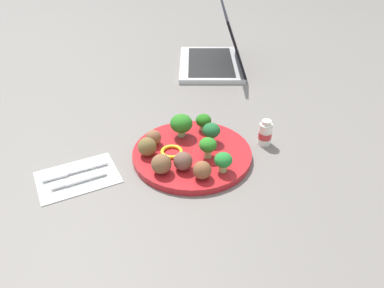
{
  "coord_description": "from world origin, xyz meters",
  "views": [
    {
      "loc": [
        0.26,
        0.66,
        0.51
      ],
      "look_at": [
        0.0,
        0.0,
        0.04
      ],
      "focal_mm": 34.41,
      "sensor_mm": 36.0,
      "label": 1
    }
  ],
  "objects": [
    {
      "name": "fork",
      "position": [
        0.27,
        0.0,
        0.01
      ],
      "size": [
        0.12,
        0.03,
        0.01
      ],
      "color": "silver",
      "rests_on": "napkin"
    },
    {
      "name": "broccoli_floret_far_rim",
      "position": [
        -0.03,
        0.03,
        0.05
      ],
      "size": [
        0.04,
        0.04,
        0.05
      ],
      "color": "#ACBF76",
      "rests_on": "plate"
    },
    {
      "name": "broccoli_floret_mid_left",
      "position": [
        -0.0,
        -0.07,
        0.05
      ],
      "size": [
        0.06,
        0.06,
        0.06
      ],
      "color": "#8FCD81",
      "rests_on": "plate"
    },
    {
      "name": "meatball_front_left",
      "position": [
        0.02,
        0.1,
        0.04
      ],
      "size": [
        0.04,
        0.04,
        0.04
      ],
      "primitive_type": "sphere",
      "color": "brown",
      "rests_on": "plate"
    },
    {
      "name": "plate",
      "position": [
        0.0,
        0.0,
        0.01
      ],
      "size": [
        0.28,
        0.28,
        0.02
      ],
      "primitive_type": "cylinder",
      "color": "red",
      "rests_on": "ground_plane"
    },
    {
      "name": "broccoli_floret_front_right",
      "position": [
        -0.06,
        -0.02,
        0.05
      ],
      "size": [
        0.04,
        0.04,
        0.05
      ],
      "color": "#9BC282",
      "rests_on": "plate"
    },
    {
      "name": "broccoli_floret_mid_right",
      "position": [
        -0.06,
        -0.08,
        0.04
      ],
      "size": [
        0.04,
        0.04,
        0.04
      ],
      "color": "#A9BB80",
      "rests_on": "plate"
    },
    {
      "name": "meatball_mid_left",
      "position": [
        0.09,
        0.05,
        0.04
      ],
      "size": [
        0.04,
        0.04,
        0.04
      ],
      "primitive_type": "sphere",
      "color": "brown",
      "rests_on": "plate"
    },
    {
      "name": "yogurt_bottle",
      "position": [
        -0.19,
        0.01,
        0.03
      ],
      "size": [
        0.03,
        0.03,
        0.07
      ],
      "color": "white",
      "rests_on": "ground_plane"
    },
    {
      "name": "napkin",
      "position": [
        0.26,
        -0.02,
        0.0
      ],
      "size": [
        0.18,
        0.14,
        0.01
      ],
      "primitive_type": "cube",
      "rotation": [
        0.0,
        0.0,
        0.09
      ],
      "color": "white",
      "rests_on": "ground_plane"
    },
    {
      "name": "ground_plane",
      "position": [
        0.0,
        0.0,
        0.0
      ],
      "size": [
        4.0,
        4.0,
        0.0
      ],
      "primitive_type": "plane",
      "color": "slate"
    },
    {
      "name": "broccoli_floret_back_right",
      "position": [
        -0.03,
        0.09,
        0.04
      ],
      "size": [
        0.04,
        0.04,
        0.05
      ],
      "color": "#ACC472",
      "rests_on": "plate"
    },
    {
      "name": "knife",
      "position": [
        0.27,
        -0.04,
        0.01
      ],
      "size": [
        0.15,
        0.03,
        0.01
      ],
      "color": "silver",
      "rests_on": "napkin"
    },
    {
      "name": "laptop",
      "position": [
        -0.29,
        -0.49,
        0.04
      ],
      "size": [
        0.32,
        0.38,
        0.2
      ],
      "color": "beige",
      "rests_on": "ground_plane"
    },
    {
      "name": "pepper_ring_mid_left",
      "position": [
        0.05,
        -0.01,
        0.02
      ],
      "size": [
        0.07,
        0.07,
        0.01
      ],
      "primitive_type": "torus",
      "rotation": [
        0.0,
        0.0,
        5.1
      ],
      "color": "yellow",
      "rests_on": "plate"
    },
    {
      "name": "meatball_mid_right",
      "position": [
        0.1,
        -0.02,
        0.04
      ],
      "size": [
        0.04,
        0.04,
        0.04
      ],
      "primitive_type": "sphere",
      "color": "brown",
      "rests_on": "plate"
    },
    {
      "name": "meatball_back_left",
      "position": [
        0.04,
        0.06,
        0.04
      ],
      "size": [
        0.04,
        0.04,
        0.04
      ],
      "primitive_type": "sphere",
      "color": "brown",
      "rests_on": "plate"
    },
    {
      "name": "meatball_far_rim",
      "position": [
        0.08,
        -0.06,
        0.03
      ],
      "size": [
        0.04,
        0.04,
        0.04
      ],
      "primitive_type": "sphere",
      "color": "brown",
      "rests_on": "plate"
    }
  ]
}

